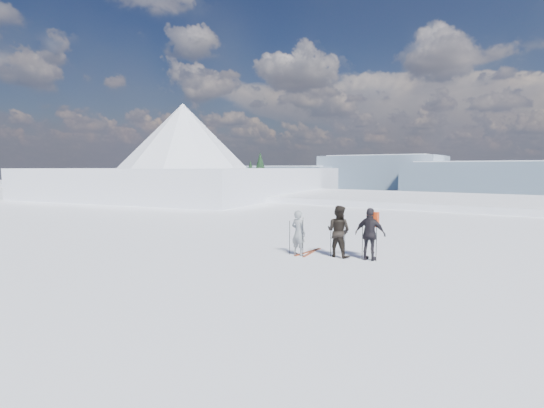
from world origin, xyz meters
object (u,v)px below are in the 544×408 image
at_px(skier_dark, 339,231).
at_px(skier_pack, 370,234).
at_px(skier_grey, 298,233).
at_px(skis_loose, 310,252).

xyz_separation_m(skier_dark, skier_pack, (1.11, 0.09, -0.02)).
relative_size(skier_grey, skier_pack, 0.90).
bearing_deg(skier_grey, skier_pack, -157.05).
relative_size(skier_grey, skis_loose, 0.94).
bearing_deg(skier_pack, skier_grey, 11.60).
height_order(skier_dark, skis_loose, skier_dark).
bearing_deg(skis_loose, skier_pack, -0.32).
distance_m(skier_dark, skier_pack, 1.11).
xyz_separation_m(skier_grey, skier_pack, (2.41, 0.60, 0.09)).
xyz_separation_m(skier_grey, skier_dark, (1.31, 0.51, 0.10)).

